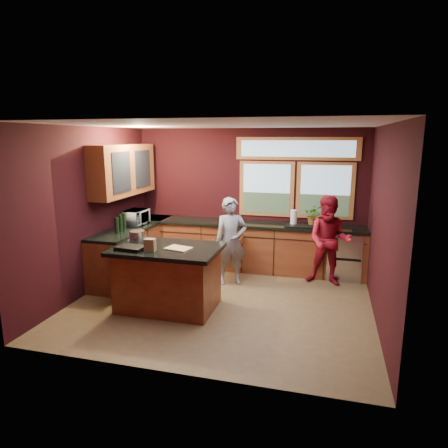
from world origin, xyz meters
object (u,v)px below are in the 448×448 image
at_px(person_grey, 231,241).
at_px(cutting_board, 179,248).
at_px(island, 168,277).
at_px(person_red, 329,241).
at_px(stock_pot, 137,237).

xyz_separation_m(person_grey, cutting_board, (-0.46, -1.30, 0.19)).
xyz_separation_m(island, person_grey, (0.66, 1.25, 0.28)).
height_order(island, person_red, person_red).
relative_size(island, cutting_board, 4.43).
xyz_separation_m(person_red, stock_pot, (-2.86, -1.50, 0.25)).
bearing_deg(stock_pot, cutting_board, -14.93).
bearing_deg(person_red, island, -138.01).
height_order(person_red, cutting_board, person_red).
height_order(island, person_grey, person_grey).
xyz_separation_m(person_grey, stock_pot, (-1.21, -1.10, 0.27)).
distance_m(island, stock_pot, 0.80).
height_order(island, stock_pot, stock_pot).
distance_m(person_grey, person_red, 1.70).
bearing_deg(person_grey, cutting_board, -134.36).
height_order(person_red, stock_pot, person_red).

